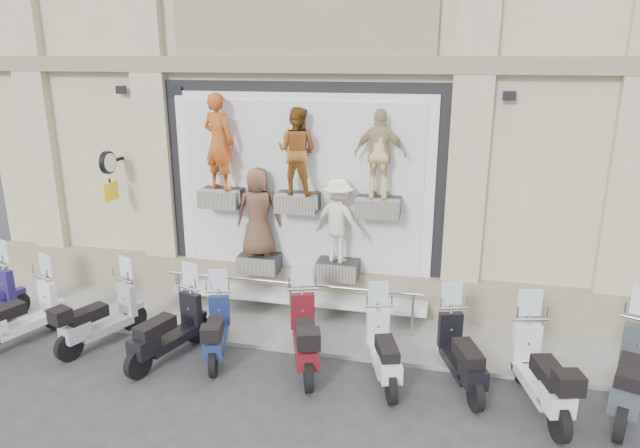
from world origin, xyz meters
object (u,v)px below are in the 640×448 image
Objects in this scene: guard_rail at (291,304)px; scooter_g at (384,338)px; scooter_b at (18,304)px; scooter_e at (216,320)px; clock_sign_bracket at (109,170)px; scooter_h at (462,342)px; scooter_i at (543,359)px; scooter_f at (305,322)px; scooter_c at (100,306)px; scooter_d at (167,318)px; scooter_j at (634,359)px.

scooter_g is at bearing -36.47° from guard_rail.
scooter_b is 3.64m from scooter_e.
clock_sign_bracket reaches higher than scooter_h.
scooter_e reaches higher than guard_rail.
scooter_g is at bearing 158.97° from scooter_i.
scooter_e is 5.21m from scooter_i.
scooter_f is at bearing 23.66° from scooter_b.
scooter_e is (2.16, 0.08, -0.05)m from scooter_c.
clock_sign_bracket is at bearing 139.70° from scooter_f.
scooter_d is (2.86, 0.09, 0.02)m from scooter_b.
guard_rail is 4.57m from clock_sign_bracket.
scooter_c reaches higher than guard_rail.
scooter_g is at bearing 21.82° from scooter_c.
clock_sign_bracket is at bearing 173.16° from guard_rail.
guard_rail is 2.38× the size of scooter_j.
scooter_c is 3.72m from scooter_f.
scooter_j is (7.22, 0.13, 0.09)m from scooter_d.
scooter_f is (4.53, -1.82, -1.99)m from clock_sign_bracket.
scooter_i reaches higher than scooter_e.
scooter_b is (-4.54, -1.73, 0.30)m from guard_rail.
clock_sign_bracket is 3.07m from scooter_b.
scooter_c is 1.03× the size of scooter_g.
clock_sign_bracket reaches higher than scooter_d.
scooter_h is (7.70, 0.40, -0.01)m from scooter_b.
scooter_d is at bearing -135.81° from guard_rail.
scooter_c is 0.87× the size of scooter_j.
clock_sign_bracket is 4.09m from scooter_e.
scooter_b is 1.49m from scooter_c.
scooter_i reaches higher than scooter_d.
scooter_f is at bearing -64.78° from guard_rail.
scooter_f is at bearing 161.17° from scooter_h.
scooter_c reaches higher than scooter_e.
scooter_j reaches higher than scooter_e.
scooter_j is (4.90, -0.16, 0.05)m from scooter_f.
guard_rail is at bearing 46.97° from scooter_c.
scooter_c is 1.07× the size of scooter_e.
clock_sign_bracket reaches higher than scooter_j.
scooter_d is 1.11× the size of scooter_e.
scooter_g is (5.85, -1.91, -2.07)m from clock_sign_bracket.
scooter_i is at bearing -38.06° from scooter_h.
scooter_c is 1.40m from scooter_d.
scooter_j is (9.43, -1.98, -1.94)m from clock_sign_bracket.
scooter_c is at bearing 163.55° from scooter_i.
scooter_i is 0.94× the size of scooter_j.
scooter_j is at bearing -20.38° from scooter_f.
scooter_f is 3.66m from scooter_i.
clock_sign_bracket is 7.56m from scooter_h.
guard_rail is 2.73× the size of scooter_h.
clock_sign_bracket is 6.50m from scooter_g.
scooter_h reaches higher than scooter_e.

